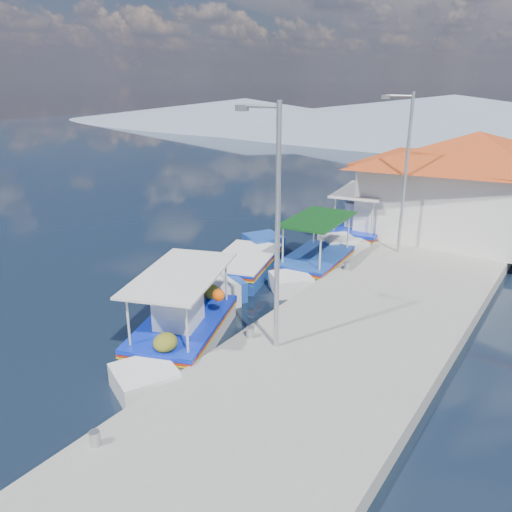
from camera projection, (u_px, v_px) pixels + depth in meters
The scene contains 10 objects.
ground at pixel (96, 345), 13.86m from camera, with size 160.00×160.00×0.00m, color black.
quay at pixel (382, 311), 15.29m from camera, with size 5.00×44.00×0.50m, color gray.
bollards at pixel (310, 291), 15.69m from camera, with size 0.20×17.20×0.30m.
main_caique at pixel (186, 326), 13.94m from camera, with size 3.55×6.44×2.26m.
caique_green_canopy at pixel (317, 262), 19.06m from camera, with size 2.18×6.19×2.32m.
caique_blue_hull at pixel (246, 267), 18.70m from camera, with size 3.07×6.18×1.15m.
caique_far at pixel (362, 228), 22.97m from camera, with size 2.79×7.06×2.50m.
harbor_building at pixel (472, 182), 21.29m from camera, with size 10.49×10.49×4.40m.
lamp_post_near at pixel (274, 218), 11.72m from camera, with size 1.21×0.14×6.00m.
lamp_post_far at pixel (404, 166), 18.72m from camera, with size 1.21×0.14×6.00m.
Camera 1 is at (10.58, -7.60, 6.93)m, focal length 35.25 mm.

